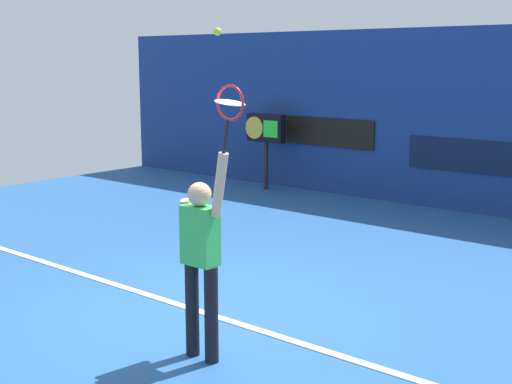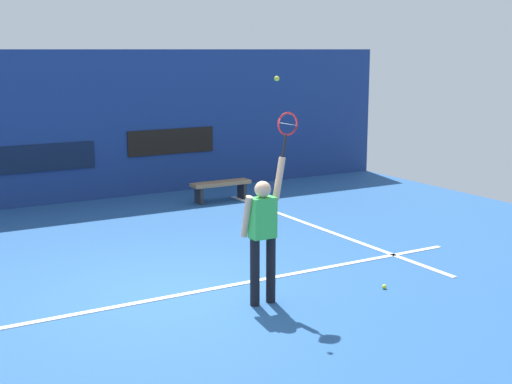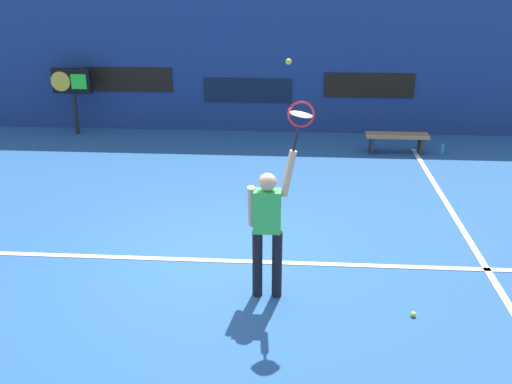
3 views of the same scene
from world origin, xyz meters
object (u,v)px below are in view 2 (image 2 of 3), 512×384
at_px(water_bottle, 260,191).
at_px(spare_ball, 384,287).
at_px(tennis_player, 263,231).
at_px(tennis_ball, 277,79).
at_px(tennis_racket, 287,127).
at_px(court_bench, 221,186).

xyz_separation_m(water_bottle, spare_ball, (-1.84, -6.58, -0.09)).
relative_size(tennis_player, spare_ball, 29.25).
bearing_deg(tennis_ball, water_bottle, 60.97).
height_order(water_bottle, spare_ball, water_bottle).
xyz_separation_m(tennis_player, tennis_ball, (0.22, 0.02, 2.00)).
bearing_deg(spare_ball, water_bottle, 74.41).
bearing_deg(tennis_ball, tennis_player, -175.06).
xyz_separation_m(tennis_ball, spare_ball, (1.60, -0.39, -2.98)).
distance_m(tennis_ball, spare_ball, 3.40).
relative_size(tennis_racket, tennis_ball, 9.17).
height_order(tennis_player, water_bottle, tennis_player).
bearing_deg(tennis_ball, tennis_racket, -8.67).
xyz_separation_m(tennis_player, court_bench, (2.62, 6.21, -0.67)).
bearing_deg(tennis_ball, spare_ball, -13.78).
height_order(tennis_player, spare_ball, tennis_player).
distance_m(tennis_player, water_bottle, 7.26).
distance_m(tennis_racket, water_bottle, 7.38).
relative_size(tennis_player, tennis_racket, 3.19).
xyz_separation_m(court_bench, water_bottle, (1.04, 0.00, -0.22)).
height_order(court_bench, water_bottle, court_bench).
bearing_deg(water_bottle, tennis_ball, -119.03).
bearing_deg(tennis_player, tennis_racket, -0.66).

